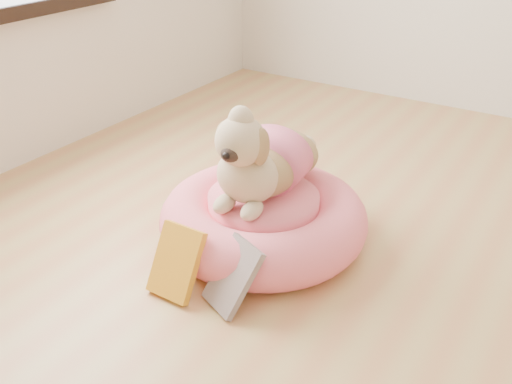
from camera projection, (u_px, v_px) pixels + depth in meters
The scene contains 4 objects.
pet_bed at pixel (263, 219), 2.03m from camera, with size 0.74×0.74×0.19m.
dog at pixel (261, 144), 1.91m from camera, with size 0.35×0.50×0.37m, color brown, non-canonical shape.
book_yellow at pixel (176, 262), 1.78m from camera, with size 0.15×0.03×0.23m, color yellow.
book_white at pixel (233, 276), 1.72m from camera, with size 0.15×0.02×0.23m, color silver.
Camera 1 is at (0.19, -1.03, 1.14)m, focal length 40.00 mm.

